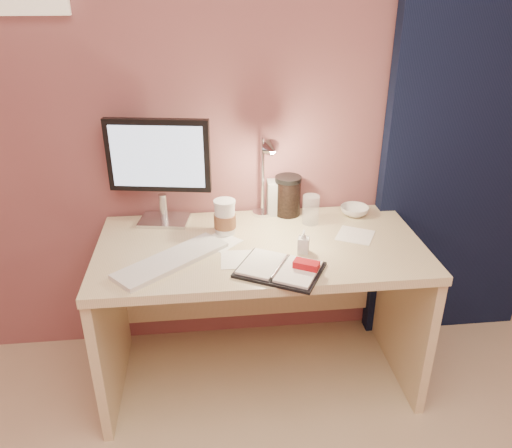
{
  "coord_description": "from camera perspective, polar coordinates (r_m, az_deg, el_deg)",
  "views": [
    {
      "loc": [
        -0.22,
        -0.5,
        1.74
      ],
      "look_at": [
        -0.02,
        1.33,
        0.85
      ],
      "focal_mm": 35.0,
      "sensor_mm": 36.0,
      "label": 1
    }
  ],
  "objects": [
    {
      "name": "lotion_bottle",
      "position": [
        2.06,
        5.46,
        -2.02
      ],
      "size": [
        0.06,
        0.06,
        0.1
      ],
      "primitive_type": "imported",
      "rotation": [
        0.0,
        0.0,
        -0.31
      ],
      "color": "silver",
      "rests_on": "desk"
    },
    {
      "name": "bowl",
      "position": [
        2.45,
        11.2,
        1.5
      ],
      "size": [
        0.14,
        0.14,
        0.04
      ],
      "primitive_type": "imported",
      "rotation": [
        0.0,
        0.0,
        0.05
      ],
      "color": "silver",
      "rests_on": "desk"
    },
    {
      "name": "paper_b",
      "position": [
        2.26,
        11.27,
        -1.27
      ],
      "size": [
        0.21,
        0.21,
        0.0
      ],
      "primitive_type": "cube",
      "rotation": [
        0.0,
        0.0,
        -0.5
      ],
      "color": "white",
      "rests_on": "desk"
    },
    {
      "name": "room",
      "position": [
        2.56,
        21.73,
        10.36
      ],
      "size": [
        3.5,
        3.5,
        3.5
      ],
      "color": "#C6B28E",
      "rests_on": "ground"
    },
    {
      "name": "dark_jar",
      "position": [
        2.39,
        3.65,
        3.02
      ],
      "size": [
        0.12,
        0.12,
        0.17
      ],
      "primitive_type": "cylinder",
      "color": "black",
      "rests_on": "desk"
    },
    {
      "name": "clear_cup",
      "position": [
        2.32,
        6.28,
        1.65
      ],
      "size": [
        0.08,
        0.08,
        0.14
      ],
      "primitive_type": "cylinder",
      "color": "white",
      "rests_on": "desk"
    },
    {
      "name": "paper_c",
      "position": [
        2.16,
        -4.12,
        -2.05
      ],
      "size": [
        0.2,
        0.2,
        0.0
      ],
      "primitive_type": "cube",
      "rotation": [
        0.0,
        0.0,
        0.8
      ],
      "color": "white",
      "rests_on": "desk"
    },
    {
      "name": "coffee_cup",
      "position": [
        2.21,
        -3.57,
        0.68
      ],
      "size": [
        0.1,
        0.1,
        0.16
      ],
      "color": "silver",
      "rests_on": "desk"
    },
    {
      "name": "keyboard",
      "position": [
        2.03,
        -9.6,
        -4.1
      ],
      "size": [
        0.47,
        0.43,
        0.02
      ],
      "primitive_type": "cube",
      "rotation": [
        0.0,
        0.0,
        0.7
      ],
      "color": "silver",
      "rests_on": "desk"
    },
    {
      "name": "desk",
      "position": [
        2.32,
        0.27,
        -6.33
      ],
      "size": [
        1.4,
        0.7,
        0.73
      ],
      "color": "beige",
      "rests_on": "ground"
    },
    {
      "name": "paper_a",
      "position": [
        2.03,
        -1.9,
        -4.06
      ],
      "size": [
        0.16,
        0.16,
        0.0
      ],
      "primitive_type": "cube",
      "rotation": [
        0.0,
        0.0,
        -0.04
      ],
      "color": "white",
      "rests_on": "desk"
    },
    {
      "name": "monitor",
      "position": [
        2.27,
        -10.98,
        6.94
      ],
      "size": [
        0.46,
        0.2,
        0.49
      ],
      "rotation": [
        0.0,
        0.0,
        -0.17
      ],
      "color": "silver",
      "rests_on": "desk"
    },
    {
      "name": "planner",
      "position": [
        1.95,
        2.99,
        -5.11
      ],
      "size": [
        0.39,
        0.36,
        0.05
      ],
      "rotation": [
        0.0,
        0.0,
        -0.5
      ],
      "color": "black",
      "rests_on": "desk"
    },
    {
      "name": "desk_lamp",
      "position": [
        2.22,
        0.78,
        6.09
      ],
      "size": [
        0.11,
        0.26,
        0.42
      ],
      "rotation": [
        0.0,
        0.0,
        0.12
      ],
      "color": "silver",
      "rests_on": "desk"
    },
    {
      "name": "product_box",
      "position": [
        2.4,
        2.61,
        3.05
      ],
      "size": [
        0.11,
        0.09,
        0.16
      ],
      "primitive_type": "cube",
      "rotation": [
        0.0,
        0.0,
        -0.05
      ],
      "color": "#B1B1AD",
      "rests_on": "desk"
    }
  ]
}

